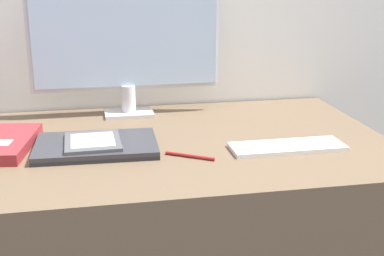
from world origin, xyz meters
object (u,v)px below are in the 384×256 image
at_px(laptop, 96,146).
at_px(pen, 190,156).
at_px(monitor, 126,35).
at_px(keyboard, 287,147).
at_px(ereader, 93,142).

distance_m(laptop, pen, 0.26).
distance_m(monitor, laptop, 0.43).
bearing_deg(pen, laptop, 155.83).
distance_m(monitor, pen, 0.52).
xyz_separation_m(monitor, laptop, (-0.11, -0.33, -0.25)).
distance_m(keyboard, laptop, 0.51).
bearing_deg(laptop, keyboard, -10.46).
relative_size(laptop, pen, 2.78).
xyz_separation_m(laptop, pen, (0.24, -0.11, -0.01)).
bearing_deg(keyboard, monitor, 132.61).
height_order(laptop, ereader, ereader).
relative_size(keyboard, ereader, 1.78).
height_order(monitor, laptop, monitor).
distance_m(keyboard, ereader, 0.52).
bearing_deg(pen, monitor, 105.50).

